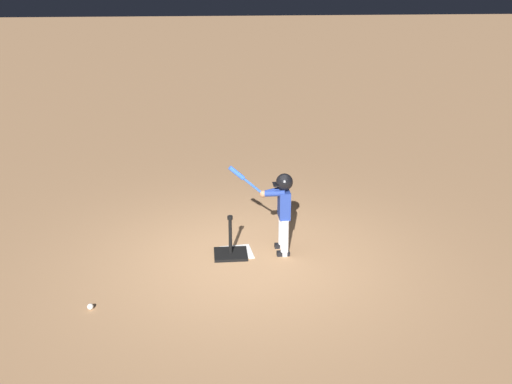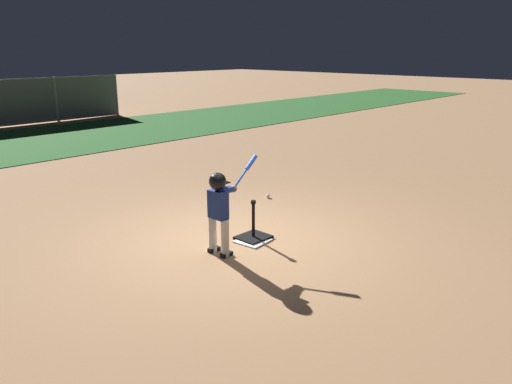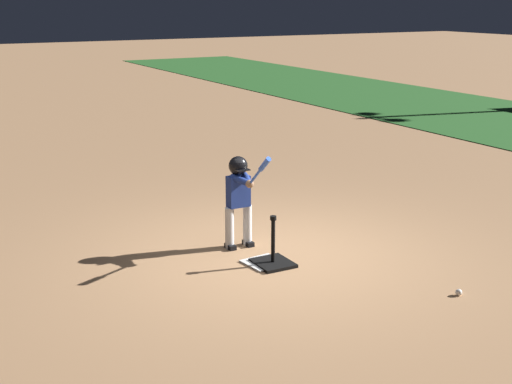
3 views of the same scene
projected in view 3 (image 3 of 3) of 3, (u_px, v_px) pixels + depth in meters
The scene contains 5 objects.
ground_plane at pixel (277, 256), 8.84m from camera, with size 90.00×90.00×0.00m, color #AD7F56.
home_plate at pixel (264, 263), 8.59m from camera, with size 0.44×0.44×0.02m, color white.
batting_tee at pixel (273, 259), 8.53m from camera, with size 0.47×0.42×0.61m.
batter_child at pixel (239, 190), 8.94m from camera, with size 0.90×0.37×1.33m.
baseball at pixel (459, 292), 7.66m from camera, with size 0.07×0.07×0.07m, color white.
Camera 3 is at (7.16, -4.24, 3.10)m, focal length 50.00 mm.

